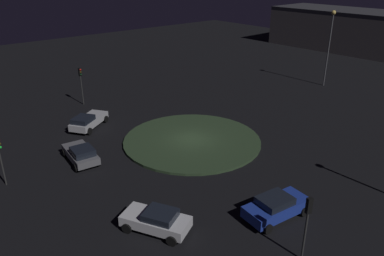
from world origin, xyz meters
name	(u,v)px	position (x,y,z in m)	size (l,w,h in m)	color
ground_plane	(192,141)	(0.00, 0.00, 0.00)	(118.42, 118.42, 0.00)	black
roundabout_island	(192,140)	(0.00, 0.00, 0.11)	(12.45, 12.45, 0.21)	#2D4228
car_white	(157,220)	(8.19, -9.76, 0.73)	(4.46, 3.46, 1.40)	white
car_blue	(276,206)	(11.99, -3.24, 0.78)	(2.55, 4.57, 1.51)	#1E38A5
car_grey	(81,154)	(-2.89, -9.37, 0.73)	(4.40, 2.46, 1.43)	slate
car_silver	(88,121)	(-8.94, -5.79, 0.77)	(3.97, 4.72, 1.47)	silver
traffic_light_west	(81,79)	(-15.66, -3.07, 3.05)	(0.38, 0.34, 4.30)	#2D2D2D
traffic_light_east	(307,216)	(15.29, -5.18, 2.82)	(0.39, 0.35, 3.95)	#2D2D2D
streetlamp_north	(330,38)	(-1.90, 24.74, 6.32)	(0.55, 0.55, 9.66)	#4C4C51
store_building	(365,32)	(-9.06, 49.26, 3.62)	(34.74, 11.96, 7.25)	#ADA893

